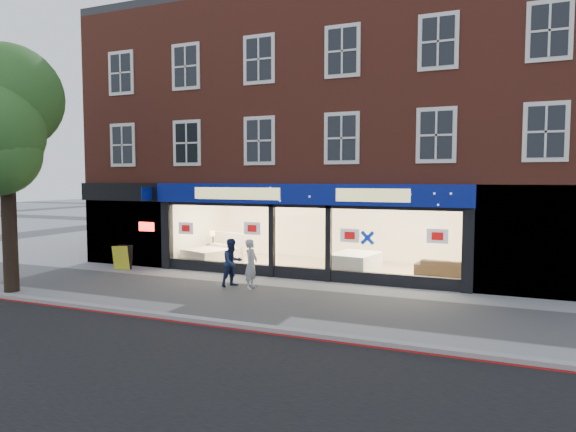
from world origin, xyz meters
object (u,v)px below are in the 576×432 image
Objects in this scene: a_board at (123,257)px; sofa at (444,268)px; pedestrian_blue at (232,263)px; pedestrian_grey at (251,264)px; mattress_stack at (355,263)px; display_bed at (213,255)px.

sofa is at bearing -3.10° from a_board.
pedestrian_blue is at bearing -28.67° from a_board.
a_board is at bearing 77.03° from pedestrian_grey.
pedestrian_blue is (-3.16, -3.31, 0.32)m from mattress_stack.
display_bed is at bearing -179.87° from mattress_stack.
sofa is at bearing -55.32° from pedestrian_grey.
display_bed is at bearing 22.98° from a_board.
mattress_stack is 8.79m from a_board.
a_board is at bearing 19.06° from sofa.
pedestrian_grey is at bearing -125.58° from mattress_stack.
mattress_stack is at bearing -37.90° from pedestrian_grey.
pedestrian_blue is (-0.72, 0.09, -0.01)m from pedestrian_grey.
display_bed reaches higher than mattress_stack.
a_board is 0.60× the size of pedestrian_grey.
a_board is (-2.63, -2.25, 0.05)m from display_bed.
display_bed is at bearing 63.51° from pedestrian_blue.
pedestrian_grey is (3.42, -3.39, 0.36)m from display_bed.
pedestrian_blue reaches higher than sofa.
pedestrian_blue reaches higher than display_bed.
display_bed is 4.83m from pedestrian_grey.
sofa is at bearing -32.72° from pedestrian_blue.
a_board reaches higher than mattress_stack.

